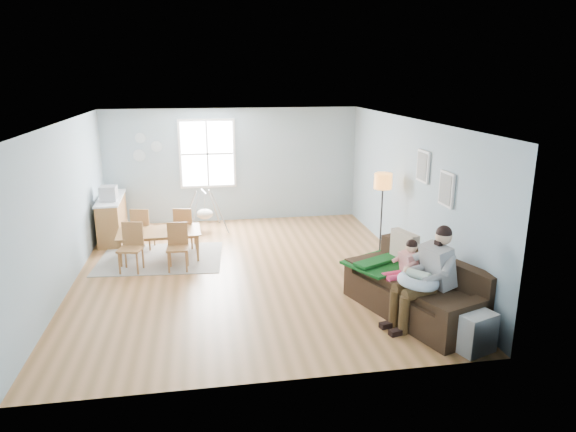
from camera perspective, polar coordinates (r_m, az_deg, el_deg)
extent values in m
cube|color=olive|center=(9.40, -4.51, -6.40)|extent=(8.40, 9.40, 0.08)
cube|color=silver|center=(8.74, -4.94, 12.44)|extent=(8.40, 9.40, 0.60)
cube|color=#8DAEB8|center=(13.54, -6.43, 6.44)|extent=(8.40, 0.08, 3.90)
cube|color=#8DAEB8|center=(4.61, 0.47, -11.70)|extent=(8.40, 0.08, 3.90)
cube|color=#8DAEB8|center=(10.19, 19.32, 2.67)|extent=(0.08, 9.40, 3.90)
cube|color=white|center=(12.30, -8.95, 6.85)|extent=(1.32, 0.06, 1.62)
cube|color=white|center=(12.27, -8.95, 6.83)|extent=(1.20, 0.02, 1.50)
cube|color=white|center=(12.26, -8.95, 6.82)|extent=(1.20, 0.03, 0.04)
cube|color=white|center=(12.26, -8.95, 6.82)|extent=(0.04, 0.03, 1.50)
cube|color=white|center=(8.26, 17.22, 2.87)|extent=(0.04, 0.44, 0.54)
cube|color=slate|center=(8.25, 17.06, 2.86)|extent=(0.01, 0.36, 0.46)
cube|color=white|center=(9.02, 14.79, 5.36)|extent=(0.04, 0.44, 0.54)
cube|color=slate|center=(9.01, 14.65, 5.36)|extent=(0.01, 0.36, 0.46)
cylinder|color=#A9C0CB|center=(12.33, -16.09, 8.33)|extent=(0.24, 0.02, 0.24)
cylinder|color=#A9C0CB|center=(12.32, -14.39, 7.51)|extent=(0.26, 0.02, 0.26)
cylinder|color=#A9C0CB|center=(12.38, -16.18, 6.49)|extent=(0.28, 0.02, 0.28)
cube|color=black|center=(7.92, 13.74, -9.10)|extent=(1.64, 2.40, 0.44)
cube|color=black|center=(7.99, 15.89, -5.56)|extent=(0.95, 2.15, 0.45)
cube|color=black|center=(7.18, 19.38, -9.55)|extent=(0.96, 0.52, 0.17)
cube|color=black|center=(8.50, 9.30, -4.91)|extent=(0.96, 0.52, 0.17)
cube|color=#155C1B|center=(8.28, 10.33, -5.20)|extent=(1.29, 1.22, 0.04)
cube|color=#C1B094|center=(8.28, 12.79, -3.52)|extent=(0.30, 0.55, 0.53)
cube|color=gray|center=(7.53, 16.29, -5.32)|extent=(0.47, 0.54, 0.63)
sphere|color=#E1B18A|center=(7.43, 16.91, -2.19)|extent=(0.23, 0.23, 0.23)
sphere|color=black|center=(7.42, 16.94, -1.84)|extent=(0.22, 0.22, 0.22)
cylinder|color=#332212|center=(7.33, 14.38, -8.26)|extent=(0.51, 0.28, 0.17)
cylinder|color=#332212|center=(7.49, 13.29, -7.64)|extent=(0.51, 0.28, 0.17)
cylinder|color=#332212|center=(7.32, 12.76, -10.72)|extent=(0.14, 0.14, 0.55)
cylinder|color=#332212|center=(7.48, 11.70, -10.03)|extent=(0.14, 0.14, 0.55)
cube|color=black|center=(7.37, 12.11, -12.48)|extent=(0.27, 0.16, 0.08)
cube|color=black|center=(7.54, 11.07, -11.76)|extent=(0.27, 0.16, 0.08)
torus|color=silver|center=(7.37, 14.26, -7.03)|extent=(0.74, 0.73, 0.24)
cylinder|color=silver|center=(7.34, 14.30, -6.41)|extent=(0.31, 0.33, 0.14)
sphere|color=#E1B18A|center=(7.42, 13.12, -5.91)|extent=(0.12, 0.12, 0.12)
cube|color=white|center=(7.89, 13.27, -5.15)|extent=(0.28, 0.31, 0.37)
sphere|color=#E1B18A|center=(7.82, 13.57, -3.36)|extent=(0.17, 0.17, 0.17)
sphere|color=black|center=(7.81, 13.58, -3.14)|extent=(0.17, 0.17, 0.17)
cylinder|color=#FC3D6E|center=(7.76, 12.00, -6.73)|extent=(0.32, 0.16, 0.09)
cylinder|color=#FC3D6E|center=(7.87, 11.42, -6.37)|extent=(0.32, 0.16, 0.09)
cylinder|color=#FC3D6E|center=(7.75, 11.04, -8.09)|extent=(0.08, 0.08, 0.31)
cylinder|color=#FC3D6E|center=(7.86, 10.47, -7.72)|extent=(0.08, 0.08, 0.31)
cylinder|color=black|center=(10.27, 10.12, -4.34)|extent=(0.29, 0.29, 0.03)
cylinder|color=black|center=(10.06, 10.31, -0.52)|extent=(0.03, 0.03, 1.46)
cylinder|color=#FF9235|center=(9.87, 10.52, 3.84)|extent=(0.33, 0.33, 0.29)
cube|color=silver|center=(7.18, 19.83, -11.91)|extent=(0.59, 0.56, 0.53)
cube|color=black|center=(7.03, 18.67, -12.39)|extent=(0.15, 0.35, 0.42)
cube|color=gray|center=(10.30, -13.94, -4.57)|extent=(2.44, 1.93, 0.01)
imported|color=brown|center=(10.21, -14.03, -3.15)|extent=(1.60, 0.94, 0.55)
cube|color=olive|center=(9.64, -17.11, -3.54)|extent=(0.47, 0.47, 0.04)
cube|color=olive|center=(9.73, -16.88, -1.87)|extent=(0.38, 0.11, 0.44)
cylinder|color=olive|center=(9.62, -18.23, -5.03)|extent=(0.04, 0.04, 0.43)
cylinder|color=olive|center=(9.51, -16.39, -5.11)|extent=(0.04, 0.04, 0.43)
cylinder|color=olive|center=(9.90, -17.60, -4.39)|extent=(0.04, 0.04, 0.43)
cylinder|color=olive|center=(9.80, -15.81, -4.45)|extent=(0.04, 0.04, 0.43)
cube|color=olive|center=(9.50, -12.17, -3.55)|extent=(0.40, 0.40, 0.04)
cube|color=olive|center=(9.60, -12.17, -1.90)|extent=(0.37, 0.05, 0.42)
cylinder|color=olive|center=(9.44, -13.11, -5.08)|extent=(0.04, 0.04, 0.42)
cylinder|color=olive|center=(9.41, -11.21, -5.02)|extent=(0.04, 0.04, 0.42)
cylinder|color=olive|center=(9.73, -12.96, -4.43)|extent=(0.04, 0.04, 0.42)
cylinder|color=olive|center=(9.70, -11.11, -4.38)|extent=(0.04, 0.04, 0.42)
cube|color=olive|center=(10.85, -15.76, -1.35)|extent=(0.47, 0.47, 0.04)
cube|color=olive|center=(10.62, -16.15, -0.41)|extent=(0.38, 0.12, 0.43)
cylinder|color=olive|center=(11.01, -14.64, -2.18)|extent=(0.04, 0.04, 0.42)
cylinder|color=olive|center=(11.11, -16.22, -2.14)|extent=(0.04, 0.04, 0.42)
cylinder|color=olive|center=(10.72, -15.13, -2.69)|extent=(0.04, 0.04, 0.42)
cylinder|color=olive|center=(10.82, -16.75, -2.65)|extent=(0.04, 0.04, 0.42)
cube|color=olive|center=(10.73, -11.38, -1.27)|extent=(0.45, 0.45, 0.04)
cube|color=olive|center=(10.50, -11.64, -0.33)|extent=(0.37, 0.10, 0.43)
cylinder|color=olive|center=(10.91, -10.34, -2.09)|extent=(0.04, 0.04, 0.42)
cylinder|color=olive|center=(10.97, -11.97, -2.08)|extent=(0.04, 0.04, 0.42)
cylinder|color=olive|center=(10.61, -10.65, -2.61)|extent=(0.04, 0.04, 0.42)
cylinder|color=olive|center=(10.67, -12.32, -2.59)|extent=(0.04, 0.04, 0.42)
cube|color=brown|center=(11.71, -18.94, -0.27)|extent=(0.50, 1.62, 0.89)
cube|color=silver|center=(11.60, -19.14, 1.89)|extent=(0.54, 1.66, 0.04)
cube|color=#A4A3A8|center=(11.26, -19.32, 2.39)|extent=(0.34, 0.32, 0.31)
cube|color=black|center=(11.30, -20.09, 2.35)|extent=(0.03, 0.26, 0.22)
cylinder|color=#A4A3A8|center=(11.68, -9.33, 2.68)|extent=(0.14, 0.51, 0.04)
ellipsoid|color=beige|center=(11.80, -9.22, 0.23)|extent=(0.37, 0.37, 0.23)
cylinder|color=#A4A3A8|center=(11.73, -9.28, 1.45)|extent=(0.01, 0.01, 0.41)
cylinder|color=#A4A3A8|center=(11.45, -10.35, 0.08)|extent=(0.26, 0.39, 0.91)
cylinder|color=#A4A3A8|center=(11.57, -7.54, 0.36)|extent=(0.37, 0.27, 0.91)
cylinder|color=#A4A3A8|center=(12.00, -10.88, 0.77)|extent=(0.37, 0.27, 0.91)
cylinder|color=#A4A3A8|center=(12.11, -8.19, 1.02)|extent=(0.26, 0.39, 0.91)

